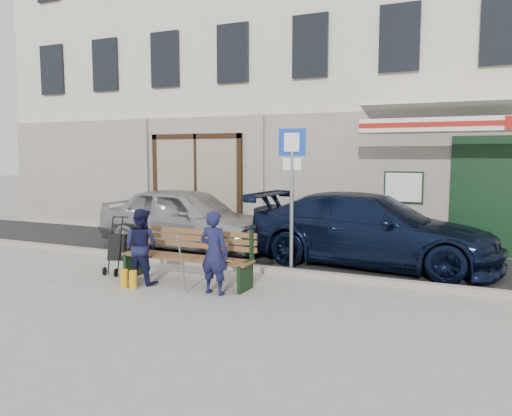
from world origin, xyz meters
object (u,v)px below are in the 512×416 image
Objects in this scene: car_navy at (371,230)px; man at (214,252)px; woman at (141,246)px; parking_sign at (292,177)px; car_silver at (186,218)px; bench at (184,257)px; stroller at (117,249)px.

car_navy is 3.59m from man.
parking_sign is at bearing -139.24° from woman.
car_silver is at bearing -48.34° from man.
man is at bearing -120.17° from parking_sign.
woman is (-0.65, -0.33, 0.19)m from bench.
man is (0.80, -0.38, 0.21)m from bench.
stroller is at bearing 177.79° from bench.
man is 1.03× the size of woman.
parking_sign is 2.96m from woman.
stroller is at bearing -24.41° from woman.
parking_sign reaches higher than man.
stroller is at bearing -165.98° from parking_sign.
parking_sign is at bearing -105.95° from man.
stroller is (-2.92, -1.39, -1.32)m from parking_sign.
man is 2.35m from stroller.
car_silver reaches higher than woman.
woman is at bearing 137.01° from car_navy.
bench is at bearing -142.57° from car_silver.
bench is 1.80× the size of man.
parking_sign reaches higher than car_navy.
parking_sign is 2.23m from man.
man is (-1.83, -3.09, -0.05)m from car_navy.
bench is 1.86× the size of woman.
stroller is (-4.13, -2.65, -0.25)m from car_navy.
man reaches higher than bench.
car_silver is 3.01m from bench.
man is (2.37, -2.94, -0.07)m from car_silver.
parking_sign reaches higher than woman.
bench is at bearing 140.10° from car_navy.
car_silver is 0.87× the size of car_navy.
car_navy is 4.47m from woman.
woman is 1.23× the size of stroller.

